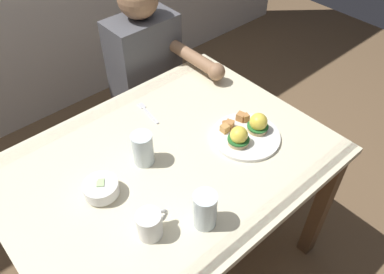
{
  "coord_description": "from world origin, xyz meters",
  "views": [
    {
      "loc": [
        -0.57,
        -0.78,
        1.79
      ],
      "look_at": [
        0.12,
        0.0,
        0.78
      ],
      "focal_mm": 35.78,
      "sensor_mm": 36.0,
      "label": 1
    }
  ],
  "objects_px": {
    "eggs_benedict_plate": "(246,133)",
    "water_glass_far": "(143,150)",
    "dining_table": "(169,178)",
    "fork": "(147,112)",
    "diner_person": "(149,74)",
    "water_glass_near": "(205,211)",
    "fruit_bowl": "(101,189)",
    "coffee_mug": "(150,224)"
  },
  "relations": [
    {
      "from": "dining_table",
      "to": "diner_person",
      "type": "xyz_separation_m",
      "value": [
        0.36,
        0.6,
        0.02
      ]
    },
    {
      "from": "dining_table",
      "to": "fork",
      "type": "height_order",
      "value": "fork"
    },
    {
      "from": "fork",
      "to": "water_glass_near",
      "type": "relative_size",
      "value": 1.16
    },
    {
      "from": "eggs_benedict_plate",
      "to": "diner_person",
      "type": "relative_size",
      "value": 0.24
    },
    {
      "from": "fork",
      "to": "diner_person",
      "type": "bearing_deg",
      "value": 53.12
    },
    {
      "from": "water_glass_far",
      "to": "diner_person",
      "type": "bearing_deg",
      "value": 52.29
    },
    {
      "from": "coffee_mug",
      "to": "fork",
      "type": "relative_size",
      "value": 0.71
    },
    {
      "from": "eggs_benedict_plate",
      "to": "fork",
      "type": "distance_m",
      "value": 0.43
    },
    {
      "from": "eggs_benedict_plate",
      "to": "water_glass_far",
      "type": "distance_m",
      "value": 0.41
    },
    {
      "from": "eggs_benedict_plate",
      "to": "water_glass_near",
      "type": "height_order",
      "value": "water_glass_near"
    },
    {
      "from": "diner_person",
      "to": "fork",
      "type": "bearing_deg",
      "value": -126.88
    },
    {
      "from": "fruit_bowl",
      "to": "water_glass_far",
      "type": "relative_size",
      "value": 0.93
    },
    {
      "from": "water_glass_far",
      "to": "diner_person",
      "type": "height_order",
      "value": "diner_person"
    },
    {
      "from": "water_glass_far",
      "to": "fork",
      "type": "bearing_deg",
      "value": 51.05
    },
    {
      "from": "eggs_benedict_plate",
      "to": "fruit_bowl",
      "type": "distance_m",
      "value": 0.59
    },
    {
      "from": "coffee_mug",
      "to": "diner_person",
      "type": "relative_size",
      "value": 0.1
    },
    {
      "from": "diner_person",
      "to": "dining_table",
      "type": "bearing_deg",
      "value": -120.69
    },
    {
      "from": "fruit_bowl",
      "to": "diner_person",
      "type": "height_order",
      "value": "diner_person"
    },
    {
      "from": "eggs_benedict_plate",
      "to": "water_glass_far",
      "type": "bearing_deg",
      "value": 156.3
    },
    {
      "from": "fork",
      "to": "water_glass_far",
      "type": "bearing_deg",
      "value": -128.95
    },
    {
      "from": "fork",
      "to": "dining_table",
      "type": "bearing_deg",
      "value": -111.83
    },
    {
      "from": "eggs_benedict_plate",
      "to": "fork",
      "type": "xyz_separation_m",
      "value": [
        -0.2,
        0.38,
        -0.02
      ]
    },
    {
      "from": "coffee_mug",
      "to": "dining_table",
      "type": "bearing_deg",
      "value": 41.88
    },
    {
      "from": "water_glass_near",
      "to": "diner_person",
      "type": "relative_size",
      "value": 0.12
    },
    {
      "from": "coffee_mug",
      "to": "water_glass_near",
      "type": "distance_m",
      "value": 0.17
    },
    {
      "from": "fruit_bowl",
      "to": "water_glass_near",
      "type": "height_order",
      "value": "water_glass_near"
    },
    {
      "from": "fruit_bowl",
      "to": "coffee_mug",
      "type": "distance_m",
      "value": 0.23
    },
    {
      "from": "fruit_bowl",
      "to": "eggs_benedict_plate",
      "type": "bearing_deg",
      "value": -13.12
    },
    {
      "from": "water_glass_near",
      "to": "diner_person",
      "type": "distance_m",
      "value": 1.0
    },
    {
      "from": "eggs_benedict_plate",
      "to": "water_glass_near",
      "type": "distance_m",
      "value": 0.43
    },
    {
      "from": "dining_table",
      "to": "fork",
      "type": "bearing_deg",
      "value": 68.17
    },
    {
      "from": "dining_table",
      "to": "water_glass_near",
      "type": "height_order",
      "value": "water_glass_near"
    },
    {
      "from": "fruit_bowl",
      "to": "water_glass_far",
      "type": "xyz_separation_m",
      "value": [
        0.2,
        0.03,
        0.03
      ]
    },
    {
      "from": "water_glass_near",
      "to": "water_glass_far",
      "type": "relative_size",
      "value": 1.05
    },
    {
      "from": "eggs_benedict_plate",
      "to": "coffee_mug",
      "type": "relative_size",
      "value": 2.43
    },
    {
      "from": "fork",
      "to": "diner_person",
      "type": "relative_size",
      "value": 0.14
    },
    {
      "from": "fruit_bowl",
      "to": "diner_person",
      "type": "bearing_deg",
      "value": 42.87
    },
    {
      "from": "fork",
      "to": "fruit_bowl",
      "type": "bearing_deg",
      "value": -146.6
    },
    {
      "from": "eggs_benedict_plate",
      "to": "fruit_bowl",
      "type": "relative_size",
      "value": 2.25
    },
    {
      "from": "coffee_mug",
      "to": "water_glass_near",
      "type": "xyz_separation_m",
      "value": [
        0.15,
        -0.08,
        0.01
      ]
    },
    {
      "from": "fruit_bowl",
      "to": "water_glass_far",
      "type": "bearing_deg",
      "value": 8.7
    },
    {
      "from": "coffee_mug",
      "to": "fork",
      "type": "distance_m",
      "value": 0.59
    }
  ]
}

